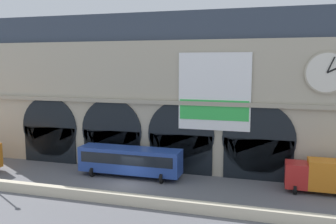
% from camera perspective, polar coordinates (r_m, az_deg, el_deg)
% --- Properties ---
extents(ground_plane, '(200.00, 200.00, 0.00)m').
position_cam_1_polar(ground_plane, '(36.81, -6.29, -11.29)').
color(ground_plane, slate).
extents(quay_parapet_wall, '(90.00, 0.70, 0.92)m').
position_cam_1_polar(quay_parapet_wall, '(32.49, -9.69, -13.12)').
color(quay_parapet_wall, beige).
rests_on(quay_parapet_wall, ground).
extents(station_building, '(42.50, 5.74, 17.46)m').
position_cam_1_polar(station_building, '(42.10, -2.41, 3.00)').
color(station_building, '#B2A891').
rests_on(station_building, ground).
extents(bus_center, '(11.00, 3.25, 3.10)m').
position_cam_1_polar(bus_center, '(38.64, -6.05, -7.59)').
color(bus_center, '#28479E').
rests_on(bus_center, ground).
extents(box_truck_east, '(7.50, 2.91, 3.12)m').
position_cam_1_polar(box_truck_east, '(36.73, 24.12, -9.19)').
color(box_truck_east, red).
rests_on(box_truck_east, ground).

